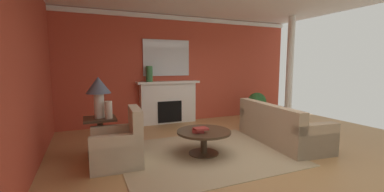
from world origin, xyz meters
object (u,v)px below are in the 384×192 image
(fireplace, at_px, (168,103))
(sofa, at_px, (280,129))
(potted_plant, at_px, (257,104))
(armchair_near_window, at_px, (119,147))
(coffee_table, at_px, (204,137))
(vase_mantel_left, at_px, (149,74))
(vase_on_side_table, at_px, (109,110))
(mantel_mirror, at_px, (167,58))
(table_lamp, at_px, (98,89))
(side_table, at_px, (100,134))

(fireplace, relative_size, sofa, 0.82)
(sofa, xyz_separation_m, potted_plant, (1.01, 2.08, 0.19))
(armchair_near_window, distance_m, coffee_table, 1.52)
(vase_mantel_left, xyz_separation_m, potted_plant, (3.18, -0.57, -0.93))
(vase_mantel_left, bearing_deg, armchair_near_window, -114.29)
(coffee_table, distance_m, vase_on_side_table, 1.80)
(fireplace, distance_m, mantel_mirror, 1.30)
(sofa, relative_size, coffee_table, 2.19)
(fireplace, relative_size, armchair_near_window, 1.89)
(sofa, relative_size, vase_on_side_table, 6.94)
(armchair_near_window, xyz_separation_m, table_lamp, (-0.25, 0.62, 0.92))
(sofa, xyz_separation_m, vase_on_side_table, (-3.43, 0.60, 0.56))
(side_table, relative_size, vase_mantel_left, 1.63)
(coffee_table, xyz_separation_m, potted_plant, (2.82, 2.09, 0.16))
(sofa, distance_m, armchair_near_window, 3.33)
(table_lamp, bearing_deg, potted_plant, 16.53)
(table_lamp, height_order, potted_plant, table_lamp)
(armchair_near_window, relative_size, coffee_table, 0.95)
(fireplace, distance_m, vase_mantel_left, 1.01)
(armchair_near_window, height_order, potted_plant, armchair_near_window)
(coffee_table, xyz_separation_m, side_table, (-1.76, 0.73, 0.06))
(fireplace, distance_m, coffee_table, 2.73)
(potted_plant, bearing_deg, table_lamp, -163.47)
(sofa, xyz_separation_m, table_lamp, (-3.58, 0.72, 0.93))
(vase_mantel_left, bearing_deg, table_lamp, -125.94)
(armchair_near_window, height_order, vase_on_side_table, vase_on_side_table)
(side_table, xyz_separation_m, table_lamp, (0.00, 0.00, 0.82))
(coffee_table, distance_m, vase_mantel_left, 2.90)
(armchair_near_window, relative_size, vase_mantel_left, 2.22)
(potted_plant, bearing_deg, armchair_near_window, -155.48)
(sofa, bearing_deg, side_table, 168.63)
(table_lamp, bearing_deg, side_table, 0.00)
(side_table, distance_m, vase_on_side_table, 0.50)
(mantel_mirror, distance_m, vase_on_side_table, 3.03)
(sofa, distance_m, coffee_table, 1.81)
(fireplace, distance_m, sofa, 3.17)
(vase_mantel_left, bearing_deg, coffee_table, -82.24)
(armchair_near_window, bearing_deg, coffee_table, -4.17)
(mantel_mirror, distance_m, table_lamp, 2.94)
(side_table, height_order, vase_mantel_left, vase_mantel_left)
(potted_plant, bearing_deg, vase_on_side_table, -161.54)
(table_lamp, distance_m, potted_plant, 4.84)
(fireplace, xyz_separation_m, side_table, (-1.95, -1.98, -0.17))
(potted_plant, bearing_deg, coffee_table, -143.51)
(mantel_mirror, distance_m, vase_mantel_left, 0.73)
(coffee_table, bearing_deg, armchair_near_window, 175.83)
(sofa, relative_size, table_lamp, 2.91)
(mantel_mirror, height_order, vase_mantel_left, mantel_mirror)
(fireplace, relative_size, side_table, 2.57)
(mantel_mirror, distance_m, potted_plant, 3.06)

